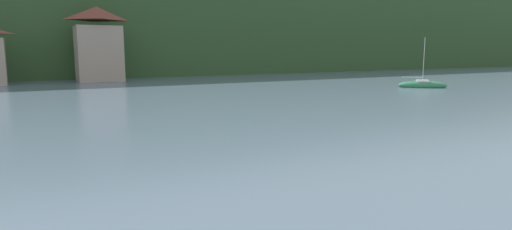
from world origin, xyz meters
The scene contains 2 objects.
shore_building_westcentral centered at (0.00, 85.75, 5.58)m, with size 6.95×6.26×11.50m.
sailboat_far_2 centered at (34.91, 53.08, 0.31)m, with size 5.61×5.15×6.79m.
Camera 1 is at (-10.28, 15.42, 4.76)m, focal length 29.57 mm.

